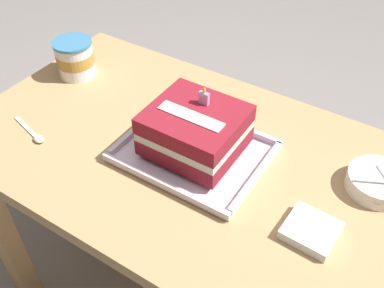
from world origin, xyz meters
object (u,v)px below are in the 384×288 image
at_px(bowl_stack, 378,182).
at_px(birthday_cake, 194,131).
at_px(foil_tray, 194,153).
at_px(ice_cream_tub, 75,58).
at_px(serving_spoon_near_tray, 36,136).
at_px(napkin_pile, 311,231).

bearing_deg(bowl_stack, birthday_cake, -162.30).
distance_m(foil_tray, ice_cream_tub, 0.49).
xyz_separation_m(birthday_cake, serving_spoon_near_tray, (-0.36, -0.16, -0.07)).
bearing_deg(napkin_pile, serving_spoon_near_tray, -172.53).
xyz_separation_m(bowl_stack, serving_spoon_near_tray, (-0.76, -0.28, -0.01)).
relative_size(foil_tray, napkin_pile, 3.17).
xyz_separation_m(ice_cream_tub, napkin_pile, (0.79, -0.18, -0.04)).
relative_size(bowl_stack, ice_cream_tub, 1.25).
bearing_deg(bowl_stack, serving_spoon_near_tray, -159.48).
height_order(birthday_cake, ice_cream_tub, birthday_cake).
distance_m(serving_spoon_near_tray, napkin_pile, 0.69).
relative_size(ice_cream_tub, napkin_pile, 1.05).
relative_size(birthday_cake, napkin_pile, 1.97).
height_order(ice_cream_tub, serving_spoon_near_tray, ice_cream_tub).
bearing_deg(foil_tray, bowl_stack, 17.70).
height_order(bowl_stack, napkin_pile, bowl_stack).
distance_m(birthday_cake, bowl_stack, 0.42).
height_order(foil_tray, bowl_stack, bowl_stack).
distance_m(bowl_stack, napkin_pile, 0.21).
bearing_deg(birthday_cake, serving_spoon_near_tray, -156.54).
bearing_deg(foil_tray, napkin_pile, -12.26).
distance_m(foil_tray, napkin_pile, 0.32).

